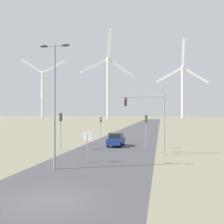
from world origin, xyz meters
The scene contains 12 objects.
ground_plane centered at (0.00, 0.00, 0.00)m, with size 600.00×600.00×0.00m, color gray.
road_surface centered at (0.00, 48.00, 0.00)m, with size 10.00×240.00×0.01m.
streetlamp centered at (-2.77, 7.02, 6.19)m, with size 2.53×0.32×9.97m.
stop_sign_near centered at (-0.93, 10.09, 1.95)m, with size 0.81×0.07×2.79m.
traffic_light_post_near_left centered at (-6.08, 16.59, 3.24)m, with size 0.28×0.34×4.44m.
traffic_light_post_near_right centered at (3.77, 20.00, 3.08)m, with size 0.28×0.34×4.22m.
traffic_light_post_mid_left centered at (-5.29, 34.12, 2.70)m, with size 0.28×0.33×3.68m.
traffic_light_mast_overhead centered at (4.27, 15.70, 4.63)m, with size 4.93×0.34×6.49m.
car_approaching centered at (-0.35, 21.91, 0.91)m, with size 1.92×4.15×1.83m.
wind_turbine_far_left centered at (-94.04, 196.10, 24.73)m, with size 37.33×6.86×50.70m.
wind_turbine_left centered at (-35.14, 187.23, 29.35)m, with size 41.89×8.91×70.55m.
wind_turbine_center centered at (22.44, 202.28, 25.92)m, with size 40.98×2.60×63.47m.
Camera 1 is at (5.60, -12.67, 4.52)m, focal length 42.00 mm.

